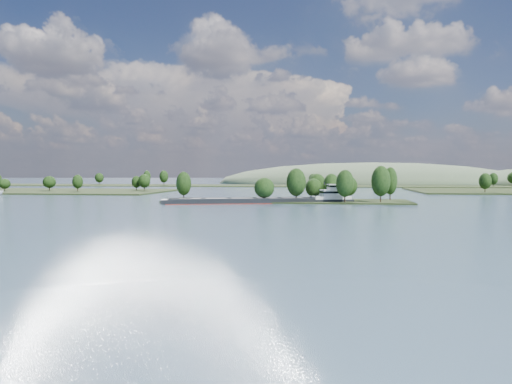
# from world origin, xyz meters

# --- Properties ---
(ground) EXTENTS (1800.00, 1800.00, 0.00)m
(ground) POSITION_xyz_m (0.00, 120.00, 0.00)
(ground) COLOR #3E586C
(ground) RESTS_ON ground
(tree_island) EXTENTS (100.00, 32.33, 15.43)m
(tree_island) POSITION_xyz_m (7.63, 178.65, 4.32)
(tree_island) COLOR black
(tree_island) RESTS_ON ground
(back_shoreline) EXTENTS (900.00, 60.00, 14.76)m
(back_shoreline) POSITION_xyz_m (7.71, 399.73, 0.67)
(back_shoreline) COLOR black
(back_shoreline) RESTS_ON ground
(hill_west) EXTENTS (320.00, 160.00, 44.00)m
(hill_west) POSITION_xyz_m (60.00, 500.00, 0.00)
(hill_west) COLOR #485B3E
(hill_west) RESTS_ON ground
(cargo_barge) EXTENTS (75.19, 29.01, 10.22)m
(cargo_barge) POSITION_xyz_m (-5.03, 169.73, 1.29)
(cargo_barge) COLOR black
(cargo_barge) RESTS_ON ground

